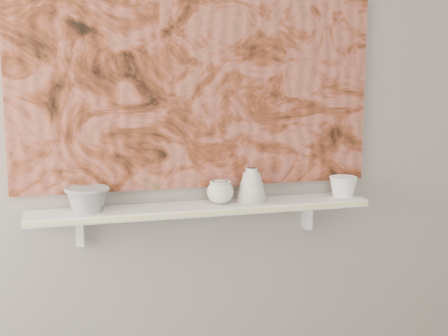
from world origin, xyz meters
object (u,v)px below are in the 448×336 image
object	(u,v)px
painting	(197,53)
bowl_white	(343,186)
cup_cream	(220,192)
bowl_grey	(87,199)
shelf	(202,208)
bell_vessel	(252,185)

from	to	relation	value
painting	bowl_white	xyz separation A→B (m)	(0.63, -0.08, -0.57)
cup_cream	bowl_grey	bearing A→B (deg)	180.00
shelf	bowl_grey	xyz separation A→B (m)	(-0.46, 0.00, 0.07)
bowl_grey	bell_vessel	distance (m)	0.67
painting	bell_vessel	bearing A→B (deg)	-20.85
painting	cup_cream	size ratio (longest dim) A/B	13.71
painting	bowl_grey	distance (m)	0.73
bowl_grey	cup_cream	world-z (taller)	same
cup_cream	bell_vessel	distance (m)	0.14
cup_cream	bowl_white	distance (m)	0.55
painting	bowl_white	size ratio (longest dim) A/B	12.31
bell_vessel	shelf	bearing A→B (deg)	180.00
cup_cream	bell_vessel	bearing A→B (deg)	0.00
painting	cup_cream	world-z (taller)	painting
bell_vessel	bowl_grey	bearing A→B (deg)	180.00
painting	bell_vessel	size ratio (longest dim) A/B	10.46
bowl_grey	cup_cream	distance (m)	0.53
cup_cream	bowl_white	xyz separation A→B (m)	(0.55, 0.00, -0.01)
painting	shelf	bearing A→B (deg)	-90.00
painting	cup_cream	bearing A→B (deg)	-46.40
cup_cream	bowl_white	bearing A→B (deg)	0.00
cup_cream	bowl_white	world-z (taller)	cup_cream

